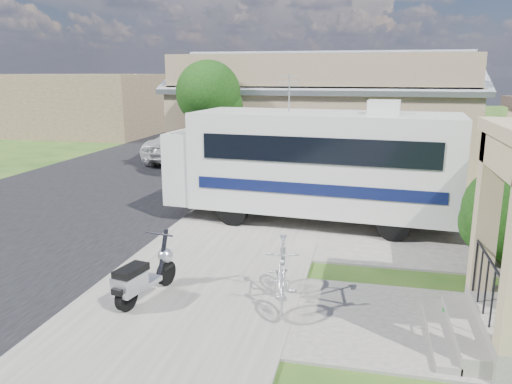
% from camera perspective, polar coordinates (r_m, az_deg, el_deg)
% --- Properties ---
extents(ground, '(120.00, 120.00, 0.00)m').
position_cam_1_polar(ground, '(10.04, -0.40, -10.67)').
color(ground, '#193C10').
extents(street_slab, '(9.00, 80.00, 0.02)m').
position_cam_1_polar(street_slab, '(21.61, -13.81, 2.17)').
color(street_slab, black).
rests_on(street_slab, ground).
extents(sidewalk_slab, '(4.00, 80.00, 0.06)m').
position_cam_1_polar(sidewalk_slab, '(19.60, 3.46, 1.46)').
color(sidewalk_slab, '#5C5A53').
rests_on(sidewalk_slab, ground).
extents(driveway_slab, '(7.00, 6.00, 0.05)m').
position_cam_1_polar(driveway_slab, '(14.04, 9.84, -3.63)').
color(driveway_slab, '#5C5A53').
rests_on(driveway_slab, ground).
extents(walk_slab, '(4.00, 3.00, 0.05)m').
position_cam_1_polar(walk_slab, '(8.95, 17.67, -14.35)').
color(walk_slab, '#5C5A53').
rests_on(walk_slab, ground).
extents(warehouse, '(12.50, 8.40, 5.04)m').
position_cam_1_polar(warehouse, '(23.08, 7.65, 8.11)').
color(warehouse, '#7C654D').
rests_on(warehouse, ground).
extents(distant_bldg_far, '(10.00, 8.00, 4.00)m').
position_cam_1_polar(distant_bldg_far, '(36.40, -19.09, 9.46)').
color(distant_bldg_far, brown).
rests_on(distant_bldg_far, ground).
extents(distant_bldg_near, '(8.00, 7.00, 3.20)m').
position_cam_1_polar(distant_bldg_near, '(46.27, -9.00, 10.24)').
color(distant_bldg_near, '#7C654D').
rests_on(distant_bldg_near, ground).
extents(street_tree_a, '(2.44, 2.40, 4.58)m').
position_cam_1_polar(street_tree_a, '(18.90, -5.13, 10.84)').
color(street_tree_a, black).
rests_on(street_tree_a, ground).
extents(street_tree_b, '(2.44, 2.40, 4.73)m').
position_cam_1_polar(street_tree_b, '(28.57, 1.16, 12.07)').
color(street_tree_b, black).
rests_on(street_tree_b, ground).
extents(street_tree_c, '(2.44, 2.40, 4.42)m').
position_cam_1_polar(street_tree_c, '(37.43, 4.02, 11.94)').
color(street_tree_c, black).
rests_on(street_tree_c, ground).
extents(motorhome, '(8.02, 3.08, 4.02)m').
position_cam_1_polar(motorhome, '(13.82, 6.54, 3.48)').
color(motorhome, beige).
rests_on(motorhome, ground).
extents(scooter, '(0.73, 1.71, 1.13)m').
position_cam_1_polar(scooter, '(9.41, -12.82, -9.41)').
color(scooter, black).
rests_on(scooter, ground).
extents(bicycle, '(0.83, 1.99, 1.16)m').
position_cam_1_polar(bicycle, '(9.05, 3.04, -9.49)').
color(bicycle, '#B4B5BD').
rests_on(bicycle, ground).
extents(pickup_truck, '(2.87, 5.71, 1.55)m').
position_cam_1_polar(pickup_truck, '(24.04, -7.60, 5.42)').
color(pickup_truck, silver).
rests_on(pickup_truck, ground).
extents(van, '(3.38, 6.62, 1.84)m').
position_cam_1_polar(van, '(30.84, -3.78, 7.54)').
color(van, silver).
rests_on(van, ground).
extents(garden_hose, '(0.35, 0.35, 0.16)m').
position_cam_1_polar(garden_hose, '(9.37, 21.54, -13.01)').
color(garden_hose, '#156B1F').
rests_on(garden_hose, ground).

